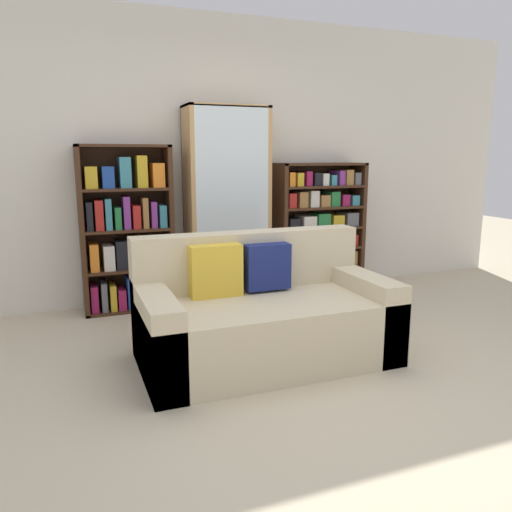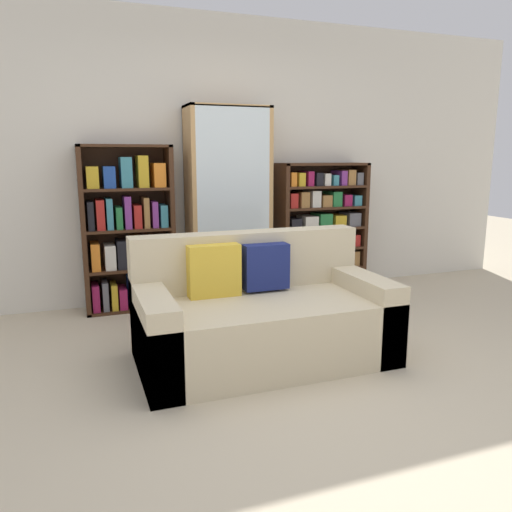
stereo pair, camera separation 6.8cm
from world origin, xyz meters
name	(u,v)px [view 1 (the left image)]	position (x,y,z in m)	size (l,w,h in m)	color
ground_plane	(314,391)	(0.00, 0.00, 0.00)	(16.00, 16.00, 0.00)	beige
wall_back	(207,160)	(0.00, 2.29, 1.35)	(7.04, 0.06, 2.70)	silver
couch	(263,317)	(-0.10, 0.58, 0.30)	(1.69, 0.90, 0.85)	beige
bookshelf_left	(127,234)	(-0.82, 2.09, 0.70)	(0.81, 0.32, 1.49)	#3D2314
display_cabinet	(227,206)	(0.12, 2.07, 0.92)	(0.78, 0.36, 1.85)	tan
bookshelf_right	(319,229)	(1.13, 2.09, 0.65)	(0.94, 0.32, 1.32)	#3D2314
wine_bottle	(308,294)	(0.71, 1.49, 0.14)	(0.07, 0.07, 0.33)	black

